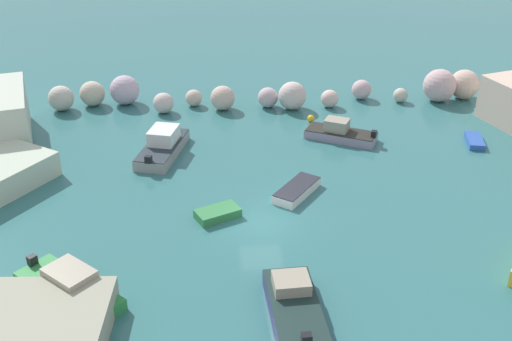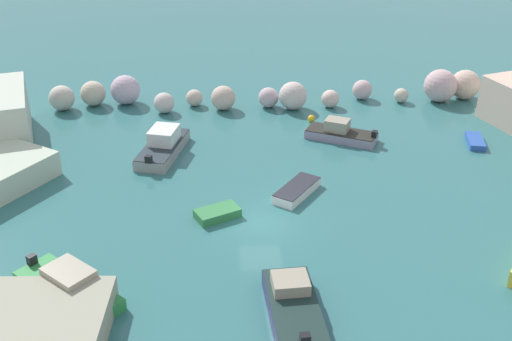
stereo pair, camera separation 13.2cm
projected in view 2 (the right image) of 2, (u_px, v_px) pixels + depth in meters
cove_water at (261, 223)px, 36.51m from camera, size 160.00×160.00×0.00m
rock_breakwater at (282, 92)px, 52.60m from camera, size 36.47×4.46×2.79m
stone_dock at (9, 338)px, 26.97m from camera, size 8.47×7.22×1.43m
channel_buoy at (311, 119)px, 49.65m from camera, size 0.57×0.57×0.57m
moored_boat_0 at (475, 141)px, 46.03m from camera, size 1.62×2.81×0.43m
moored_boat_1 at (68, 287)px, 30.25m from camera, size 5.93×5.64×1.74m
moored_boat_2 at (293, 307)px, 29.01m from camera, size 2.62×5.64×1.51m
moored_boat_3 at (163, 145)px, 44.39m from camera, size 3.69×6.35×1.81m
moored_boat_4 at (26, 169)px, 42.01m from camera, size 2.51×1.88×0.54m
moored_boat_5 at (341, 133)px, 46.58m from camera, size 5.51×4.01×1.56m
moored_boat_6 at (297, 190)px, 39.32m from camera, size 3.41×3.92×0.61m
moored_boat_8 at (217, 213)px, 36.92m from camera, size 2.90×2.37×0.54m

